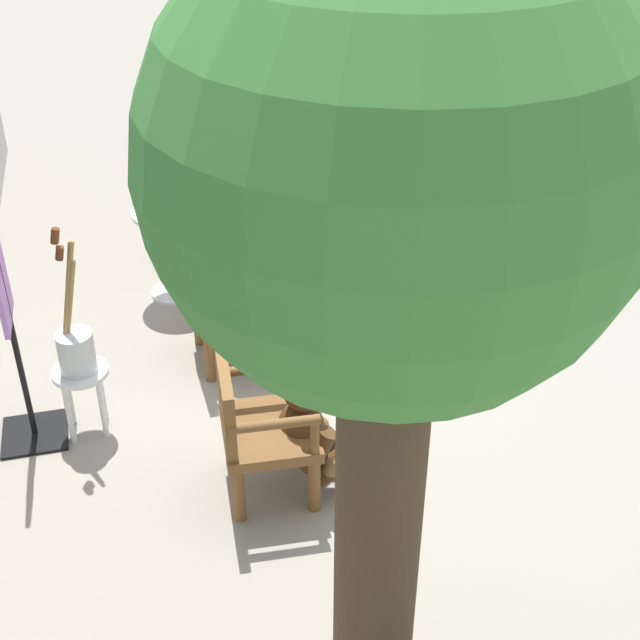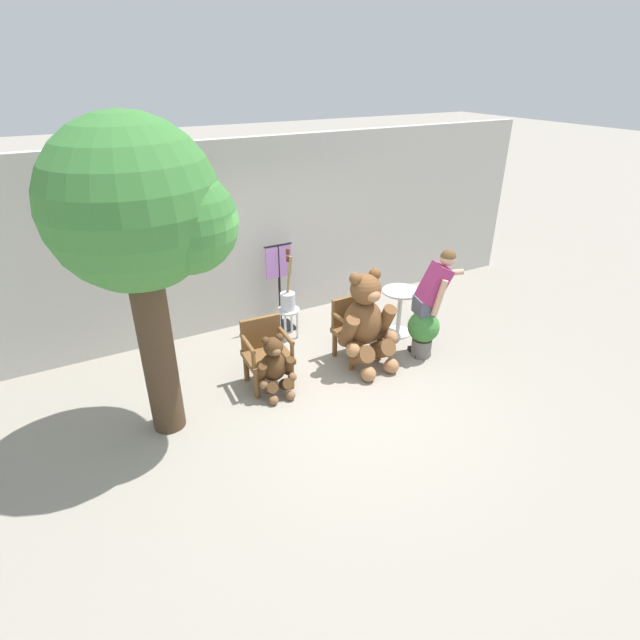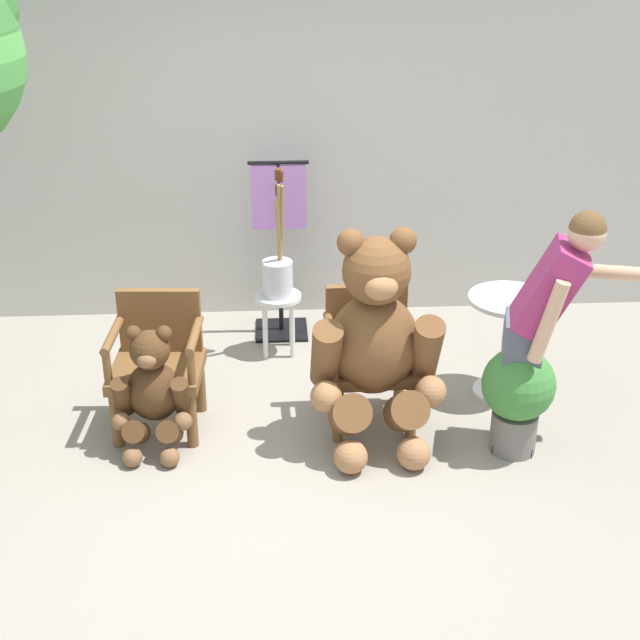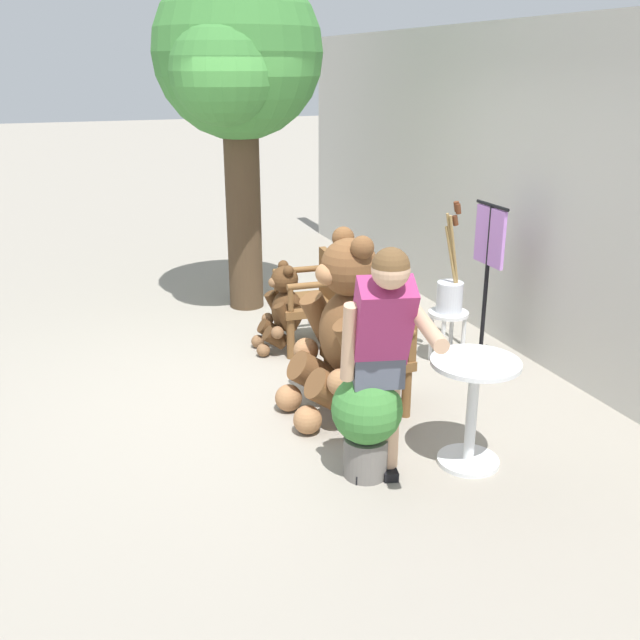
{
  "view_description": "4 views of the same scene",
  "coord_description": "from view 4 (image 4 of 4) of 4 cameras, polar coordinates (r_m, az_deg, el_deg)",
  "views": [
    {
      "loc": [
        -4.44,
        1.22,
        3.63
      ],
      "look_at": [
        -0.29,
        0.2,
        0.85
      ],
      "focal_mm": 50.0,
      "sensor_mm": 36.0,
      "label": 1
    },
    {
      "loc": [
        -2.67,
        -4.44,
        3.71
      ],
      "look_at": [
        0.03,
        0.49,
        0.8
      ],
      "focal_mm": 28.0,
      "sensor_mm": 36.0,
      "label": 2
    },
    {
      "loc": [
        0.08,
        -4.33,
        3.08
      ],
      "look_at": [
        0.33,
        0.32,
        0.86
      ],
      "focal_mm": 50.0,
      "sensor_mm": 36.0,
      "label": 3
    },
    {
      "loc": [
        5.06,
        -1.44,
        2.44
      ],
      "look_at": [
        0.17,
        0.4,
        0.56
      ],
      "focal_mm": 40.0,
      "sensor_mm": 36.0,
      "label": 4
    }
  ],
  "objects": [
    {
      "name": "ground_plane",
      "position": [
        5.8,
        -4.32,
        -5.16
      ],
      "size": [
        60.0,
        60.0,
        0.0
      ],
      "primitive_type": "plane",
      "color": "gray"
    },
    {
      "name": "back_wall",
      "position": [
        6.44,
        16.59,
        9.68
      ],
      "size": [
        10.0,
        0.16,
        2.8
      ],
      "primitive_type": "cube",
      "color": "beige",
      "rests_on": "ground"
    },
    {
      "name": "wooden_chair_left",
      "position": [
        6.41,
        -0.58,
        1.79
      ],
      "size": [
        0.59,
        0.55,
        0.86
      ],
      "color": "brown",
      "rests_on": "ground"
    },
    {
      "name": "wooden_chair_right",
      "position": [
        5.25,
        4.4,
        -2.41
      ],
      "size": [
        0.58,
        0.54,
        0.86
      ],
      "color": "brown",
      "rests_on": "ground"
    },
    {
      "name": "teddy_bear_large",
      "position": [
        5.07,
        1.87,
        -0.65
      ],
      "size": [
        0.82,
        0.78,
        1.37
      ],
      "color": "brown",
      "rests_on": "ground"
    },
    {
      "name": "teddy_bear_small",
      "position": [
        6.35,
        -3.02,
        0.96
      ],
      "size": [
        0.48,
        0.47,
        0.81
      ],
      "color": "#4C3019",
      "rests_on": "ground"
    },
    {
      "name": "person_visitor",
      "position": [
        4.11,
        4.94,
        -2.08
      ],
      "size": [
        0.83,
        0.48,
        1.54
      ],
      "color": "black",
      "rests_on": "ground"
    },
    {
      "name": "white_stool",
      "position": [
        6.18,
        10.2,
        -0.27
      ],
      "size": [
        0.34,
        0.34,
        0.46
      ],
      "color": "silver",
      "rests_on": "ground"
    },
    {
      "name": "brush_bucket",
      "position": [
        6.08,
        10.37,
        2.27
      ],
      "size": [
        0.22,
        0.22,
        0.95
      ],
      "color": "silver",
      "rests_on": "white_stool"
    },
    {
      "name": "round_side_table",
      "position": [
        4.61,
        12.12,
        -6.3
      ],
      "size": [
        0.56,
        0.56,
        0.72
      ],
      "color": "silver",
      "rests_on": "ground"
    },
    {
      "name": "patio_tree",
      "position": [
        7.21,
        -6.76,
        19.73
      ],
      "size": [
        1.72,
        1.64,
        3.37
      ],
      "color": "#473523",
      "rests_on": "ground"
    },
    {
      "name": "potted_plant",
      "position": [
        4.41,
        3.75,
        -7.84
      ],
      "size": [
        0.44,
        0.44,
        0.68
      ],
      "color": "slate",
      "rests_on": "ground"
    },
    {
      "name": "clothing_display_stand",
      "position": [
        6.22,
        13.17,
        3.2
      ],
      "size": [
        0.44,
        0.4,
        1.36
      ],
      "color": "black",
      "rests_on": "ground"
    }
  ]
}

